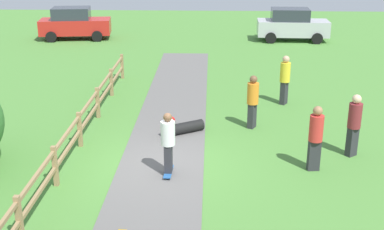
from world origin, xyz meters
The scene contains 11 objects.
ground_plane centered at (0.00, 0.00, 0.00)m, with size 60.00×60.00×0.00m, color #4C8438.
asphalt_path centered at (0.00, 0.00, 0.01)m, with size 2.40×28.00×0.02m, color #605E5B.
wooden_fence centered at (-2.60, 0.00, 0.67)m, with size 0.12×18.12×1.10m.
skater_riding centered at (0.25, -0.56, 1.00)m, with size 0.39×0.81×1.75m.
skater_fallen centered at (0.44, 2.48, 0.20)m, with size 1.41×1.37×0.36m.
bystander_maroon centered at (5.51, 0.91, 1.05)m, with size 0.53×0.53×1.88m.
bystander_red centered at (4.22, -0.10, 1.03)m, with size 0.42×0.42×1.86m.
bystander_yellow centered at (4.15, 5.63, 1.05)m, with size 0.52×0.52×1.88m.
bystander_orange centered at (2.76, 3.08, 1.00)m, with size 0.51×0.51×1.81m.
parked_car_silver centered at (6.19, 17.76, 0.96)m, with size 4.25×2.10×1.92m.
parked_car_red centered at (-6.98, 17.75, 0.96)m, with size 4.37×2.39×1.92m.
Camera 1 is at (1.37, -12.98, 6.21)m, focal length 47.67 mm.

